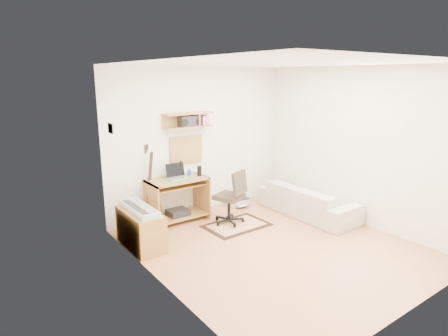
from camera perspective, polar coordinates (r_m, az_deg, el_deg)
floor at (r=5.72m, az=7.56°, el=-11.65°), size 3.60×4.00×0.01m
ceiling at (r=5.18m, az=8.49°, el=15.44°), size 3.60×4.00×0.01m
back_wall at (r=6.86m, az=-3.68°, el=4.14°), size 3.60×0.01×2.60m
left_wall at (r=4.28m, az=-9.72°, el=-1.85°), size 0.01×4.00×2.60m
right_wall at (r=6.66m, az=19.30°, el=3.11°), size 0.01×4.00×2.60m
wall_shelf at (r=6.54m, az=-5.36°, el=7.18°), size 0.90×0.25×0.26m
cork_board at (r=6.71m, az=-5.72°, el=2.75°), size 0.64×0.03×0.49m
wall_photo at (r=5.57m, az=-16.67°, el=5.75°), size 0.02×0.20×0.15m
desk at (r=6.53m, az=-7.00°, el=-4.80°), size 1.00×0.55×0.75m
laptop at (r=6.38m, az=-6.93°, el=-0.54°), size 0.34×0.34×0.25m
speaker at (r=6.56m, az=-3.73°, el=-0.42°), size 0.08×0.08×0.18m
desk_lamp at (r=6.60m, az=-6.32°, el=0.01°), size 0.09×0.09×0.27m
pencil_cup at (r=6.64m, az=-5.26°, el=-0.64°), size 0.07×0.07×0.10m
boombox at (r=6.54m, az=-5.21°, el=7.01°), size 0.37×0.17×0.19m
rug at (r=6.40m, az=1.92°, el=-8.61°), size 1.06×0.72×0.01m
task_chair at (r=6.35m, az=0.75°, el=-4.33°), size 0.63×0.63×0.94m
cabinet at (r=5.69m, az=-12.46°, el=-8.94°), size 0.40×0.90×0.55m
music_keyboard at (r=5.58m, az=-12.62°, el=-5.98°), size 0.26×0.85×0.07m
guitar at (r=6.38m, az=-10.86°, el=-2.56°), size 0.41×0.31×1.35m
waste_basket at (r=5.67m, az=-12.77°, el=-10.63°), size 0.27×0.27×0.26m
printer at (r=7.34m, az=1.98°, el=-5.00°), size 0.44×0.36×0.15m
sofa at (r=6.92m, az=12.57°, el=-4.10°), size 0.54×1.85×0.72m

